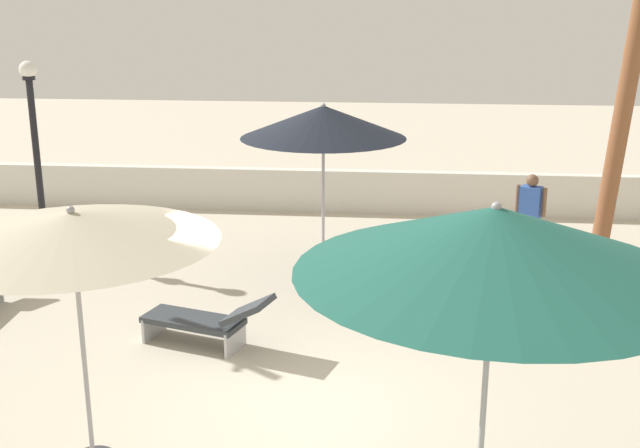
{
  "coord_description": "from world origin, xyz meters",
  "views": [
    {
      "loc": [
        1.05,
        -7.93,
        4.63
      ],
      "look_at": [
        0.0,
        3.18,
        1.4
      ],
      "focal_mm": 44.03,
      "sensor_mm": 36.0,
      "label": 1
    }
  ],
  "objects_px": {
    "patio_umbrella_2": "(494,242)",
    "palm_tree_1": "(632,78)",
    "guest_0": "(530,209)",
    "patio_umbrella_0": "(323,123)",
    "patio_umbrella_3": "(72,229)",
    "lamp_post_0": "(37,155)",
    "lounge_chair_2": "(208,319)"
  },
  "relations": [
    {
      "from": "patio_umbrella_2",
      "to": "palm_tree_1",
      "type": "bearing_deg",
      "value": 68.66
    },
    {
      "from": "patio_umbrella_2",
      "to": "lamp_post_0",
      "type": "xyz_separation_m",
      "value": [
        -7.06,
        7.36,
        -0.9
      ]
    },
    {
      "from": "lamp_post_0",
      "to": "guest_0",
      "type": "height_order",
      "value": "lamp_post_0"
    },
    {
      "from": "patio_umbrella_0",
      "to": "patio_umbrella_3",
      "type": "distance_m",
      "value": 5.95
    },
    {
      "from": "palm_tree_1",
      "to": "lamp_post_0",
      "type": "relative_size",
      "value": 1.52
    },
    {
      "from": "palm_tree_1",
      "to": "guest_0",
      "type": "xyz_separation_m",
      "value": [
        -1.65,
        -0.45,
        -2.3
      ]
    },
    {
      "from": "palm_tree_1",
      "to": "lounge_chair_2",
      "type": "xyz_separation_m",
      "value": [
        -6.6,
        -4.6,
        -2.87
      ]
    },
    {
      "from": "lamp_post_0",
      "to": "patio_umbrella_2",
      "type": "bearing_deg",
      "value": -46.2
    },
    {
      "from": "palm_tree_1",
      "to": "lounge_chair_2",
      "type": "height_order",
      "value": "palm_tree_1"
    },
    {
      "from": "lamp_post_0",
      "to": "lounge_chair_2",
      "type": "distance_m",
      "value": 5.33
    },
    {
      "from": "patio_umbrella_2",
      "to": "lounge_chair_2",
      "type": "relative_size",
      "value": 1.63
    },
    {
      "from": "patio_umbrella_3",
      "to": "guest_0",
      "type": "xyz_separation_m",
      "value": [
        5.47,
        7.06,
        -1.56
      ]
    },
    {
      "from": "patio_umbrella_3",
      "to": "patio_umbrella_0",
      "type": "bearing_deg",
      "value": 71.73
    },
    {
      "from": "lamp_post_0",
      "to": "lounge_chair_2",
      "type": "bearing_deg",
      "value": -41.58
    },
    {
      "from": "patio_umbrella_2",
      "to": "palm_tree_1",
      "type": "distance_m",
      "value": 9.22
    },
    {
      "from": "patio_umbrella_3",
      "to": "guest_0",
      "type": "relative_size",
      "value": 1.73
    },
    {
      "from": "patio_umbrella_3",
      "to": "palm_tree_1",
      "type": "height_order",
      "value": "palm_tree_1"
    },
    {
      "from": "patio_umbrella_3",
      "to": "lounge_chair_2",
      "type": "distance_m",
      "value": 3.64
    },
    {
      "from": "patio_umbrella_2",
      "to": "lamp_post_0",
      "type": "relative_size",
      "value": 0.88
    },
    {
      "from": "lamp_post_0",
      "to": "lounge_chair_2",
      "type": "relative_size",
      "value": 1.85
    },
    {
      "from": "patio_umbrella_3",
      "to": "lamp_post_0",
      "type": "relative_size",
      "value": 0.78
    },
    {
      "from": "guest_0",
      "to": "palm_tree_1",
      "type": "bearing_deg",
      "value": 15.29
    },
    {
      "from": "patio_umbrella_0",
      "to": "palm_tree_1",
      "type": "height_order",
      "value": "palm_tree_1"
    },
    {
      "from": "palm_tree_1",
      "to": "lamp_post_0",
      "type": "bearing_deg",
      "value": -173.32
    },
    {
      "from": "lounge_chair_2",
      "to": "guest_0",
      "type": "distance_m",
      "value": 6.48
    },
    {
      "from": "palm_tree_1",
      "to": "lounge_chair_2",
      "type": "relative_size",
      "value": 2.81
    },
    {
      "from": "patio_umbrella_0",
      "to": "lounge_chair_2",
      "type": "relative_size",
      "value": 1.55
    },
    {
      "from": "patio_umbrella_0",
      "to": "lamp_post_0",
      "type": "xyz_separation_m",
      "value": [
        -5.15,
        0.64,
        -0.75
      ]
    },
    {
      "from": "patio_umbrella_2",
      "to": "patio_umbrella_3",
      "type": "height_order",
      "value": "patio_umbrella_2"
    },
    {
      "from": "patio_umbrella_3",
      "to": "guest_0",
      "type": "height_order",
      "value": "patio_umbrella_3"
    },
    {
      "from": "patio_umbrella_0",
      "to": "lamp_post_0",
      "type": "height_order",
      "value": "lamp_post_0"
    },
    {
      "from": "patio_umbrella_2",
      "to": "guest_0",
      "type": "relative_size",
      "value": 1.96
    }
  ]
}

